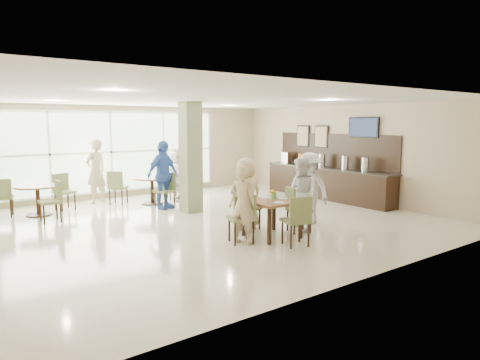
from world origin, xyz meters
TOP-DOWN VIEW (x-y plane):
  - ground at (0.00, 0.00)m, footprint 10.00×10.00m
  - room_shell at (0.00, 0.00)m, footprint 10.00×10.00m
  - window_bank at (-0.50, 4.46)m, footprint 7.00×0.04m
  - column at (0.40, 1.20)m, footprint 0.45×0.45m
  - main_table at (0.47, -1.91)m, footprint 0.96×0.96m
  - round_table_left at (-2.88, 3.05)m, footprint 1.07×1.07m
  - round_table_right at (0.06, 2.82)m, footprint 1.02×1.02m
  - chairs_main_table at (0.45, -1.91)m, footprint 2.04×2.02m
  - chairs_table_left at (-2.86, 2.96)m, footprint 1.98×1.78m
  - chairs_table_right at (0.02, 2.86)m, footprint 2.13×1.91m
  - tabletop_clutter at (0.47, -1.89)m, footprint 0.72×0.79m
  - buffet_counter at (4.70, 0.51)m, footprint 0.64×4.70m
  - wall_tv at (4.94, -0.60)m, footprint 0.06×1.00m
  - framed_art_a at (4.95, 1.00)m, footprint 0.05×0.55m
  - framed_art_b at (4.95, 1.80)m, footprint 0.05×0.55m
  - teen_left at (-0.28, -1.95)m, footprint 0.55×0.65m
  - teen_far at (0.48, -1.03)m, footprint 0.78×0.46m
  - teen_right at (1.29, -1.90)m, footprint 0.78×0.90m
  - teen_standing at (1.93, -1.50)m, footprint 0.68×1.09m
  - adult_a at (-0.01, 1.98)m, footprint 1.21×0.94m
  - adult_b at (0.95, 2.91)m, footprint 1.02×1.57m
  - adult_standing at (-1.17, 3.86)m, footprint 0.79×0.67m

SIDE VIEW (x-z plane):
  - ground at x=0.00m, z-range 0.00..0.00m
  - chairs_main_table at x=0.45m, z-range 0.00..0.95m
  - chairs_table_left at x=-2.86m, z-range 0.00..0.95m
  - chairs_table_right at x=0.02m, z-range 0.00..0.95m
  - buffet_counter at x=4.70m, z-range -0.42..1.53m
  - round_table_right at x=0.06m, z-range 0.18..0.93m
  - round_table_left at x=-2.88m, z-range 0.19..0.94m
  - main_table at x=0.47m, z-range 0.28..1.03m
  - teen_left at x=-0.28m, z-range 0.00..1.50m
  - teen_far at x=0.48m, z-range 0.00..1.54m
  - adult_b at x=0.95m, z-range 0.00..1.56m
  - teen_right at x=1.29m, z-range 0.00..1.56m
  - teen_standing at x=1.93m, z-range 0.00..1.62m
  - tabletop_clutter at x=0.47m, z-range 0.71..0.91m
  - adult_a at x=-0.01m, z-range 0.00..1.82m
  - adult_standing at x=-1.17m, z-range 0.00..1.84m
  - window_bank at x=-0.50m, z-range -2.10..4.90m
  - column at x=0.40m, z-range 0.00..2.80m
  - room_shell at x=0.00m, z-range -3.30..6.70m
  - framed_art_a at x=4.95m, z-range 1.50..2.20m
  - framed_art_b at x=4.95m, z-range 1.50..2.20m
  - wall_tv at x=4.94m, z-range 1.86..2.44m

